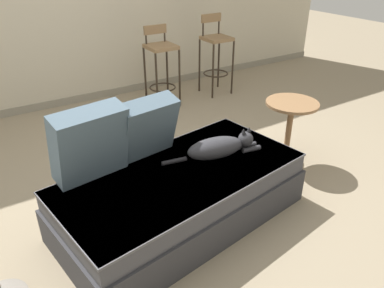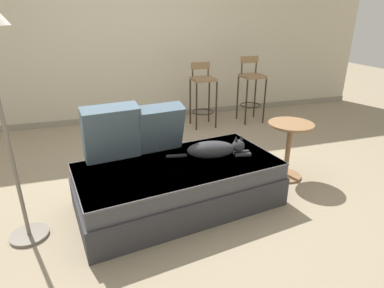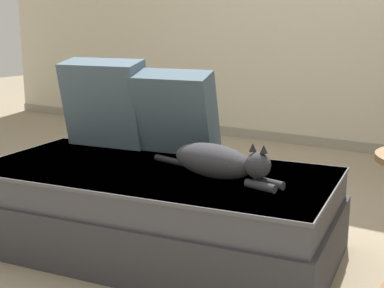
{
  "view_description": "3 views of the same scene",
  "coord_description": "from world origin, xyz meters",
  "px_view_note": "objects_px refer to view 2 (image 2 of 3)",
  "views": [
    {
      "loc": [
        -1.06,
        -2.23,
        1.76
      ],
      "look_at": [
        0.15,
        -0.3,
        0.52
      ],
      "focal_mm": 35.0,
      "sensor_mm": 36.0,
      "label": 1
    },
    {
      "loc": [
        -0.62,
        -2.75,
        1.57
      ],
      "look_at": [
        0.15,
        -0.3,
        0.52
      ],
      "focal_mm": 30.0,
      "sensor_mm": 36.0,
      "label": 2
    },
    {
      "loc": [
        1.47,
        -2.35,
        1.06
      ],
      "look_at": [
        0.15,
        -0.3,
        0.52
      ],
      "focal_mm": 50.0,
      "sensor_mm": 36.0,
      "label": 3
    }
  ],
  "objects_px": {
    "throw_pillow_corner": "(111,133)",
    "bar_stool_near_window": "(203,89)",
    "side_table": "(289,143)",
    "couch": "(179,184)",
    "throw_pillow_middle": "(159,128)",
    "bar_stool_by_doorway": "(251,85)",
    "cat": "(215,149)"
  },
  "relations": [
    {
      "from": "throw_pillow_corner",
      "to": "bar_stool_near_window",
      "type": "relative_size",
      "value": 0.54
    },
    {
      "from": "throw_pillow_corner",
      "to": "side_table",
      "type": "height_order",
      "value": "throw_pillow_corner"
    },
    {
      "from": "couch",
      "to": "throw_pillow_middle",
      "type": "xyz_separation_m",
      "value": [
        -0.09,
        0.31,
        0.42
      ]
    },
    {
      "from": "throw_pillow_corner",
      "to": "bar_stool_by_doorway",
      "type": "bearing_deg",
      "value": 38.38
    },
    {
      "from": "couch",
      "to": "throw_pillow_middle",
      "type": "relative_size",
      "value": 4.0
    },
    {
      "from": "throw_pillow_corner",
      "to": "side_table",
      "type": "distance_m",
      "value": 1.72
    },
    {
      "from": "cat",
      "to": "bar_stool_near_window",
      "type": "height_order",
      "value": "bar_stool_near_window"
    },
    {
      "from": "throw_pillow_corner",
      "to": "side_table",
      "type": "xyz_separation_m",
      "value": [
        1.7,
        -0.07,
        -0.27
      ]
    },
    {
      "from": "couch",
      "to": "throw_pillow_corner",
      "type": "bearing_deg",
      "value": 153.95
    },
    {
      "from": "bar_stool_near_window",
      "to": "throw_pillow_corner",
      "type": "bearing_deg",
      "value": -129.21
    },
    {
      "from": "side_table",
      "to": "couch",
      "type": "bearing_deg",
      "value": -171.41
    },
    {
      "from": "throw_pillow_middle",
      "to": "bar_stool_near_window",
      "type": "xyz_separation_m",
      "value": [
        1.0,
        1.68,
        -0.08
      ]
    },
    {
      "from": "couch",
      "to": "bar_stool_near_window",
      "type": "distance_m",
      "value": 2.22
    },
    {
      "from": "bar_stool_by_doorway",
      "to": "throw_pillow_middle",
      "type": "bearing_deg",
      "value": -136.67
    },
    {
      "from": "throw_pillow_middle",
      "to": "bar_stool_by_doorway",
      "type": "xyz_separation_m",
      "value": [
        1.78,
        1.68,
        -0.06
      ]
    },
    {
      "from": "throw_pillow_middle",
      "to": "bar_stool_near_window",
      "type": "bearing_deg",
      "value": 59.19
    },
    {
      "from": "bar_stool_by_doorway",
      "to": "side_table",
      "type": "relative_size",
      "value": 1.68
    },
    {
      "from": "bar_stool_near_window",
      "to": "bar_stool_by_doorway",
      "type": "relative_size",
      "value": 0.94
    },
    {
      "from": "bar_stool_near_window",
      "to": "bar_stool_by_doorway",
      "type": "height_order",
      "value": "bar_stool_by_doorway"
    },
    {
      "from": "cat",
      "to": "bar_stool_near_window",
      "type": "distance_m",
      "value": 2.05
    },
    {
      "from": "couch",
      "to": "cat",
      "type": "xyz_separation_m",
      "value": [
        0.33,
        0.03,
        0.27
      ]
    },
    {
      "from": "throw_pillow_corner",
      "to": "side_table",
      "type": "relative_size",
      "value": 0.85
    },
    {
      "from": "side_table",
      "to": "bar_stool_by_doorway",
      "type": "bearing_deg",
      "value": 74.48
    },
    {
      "from": "side_table",
      "to": "cat",
      "type": "bearing_deg",
      "value": -169.96
    },
    {
      "from": "couch",
      "to": "bar_stool_near_window",
      "type": "xyz_separation_m",
      "value": [
        0.91,
        1.99,
        0.34
      ]
    },
    {
      "from": "throw_pillow_corner",
      "to": "cat",
      "type": "relative_size",
      "value": 0.67
    },
    {
      "from": "couch",
      "to": "throw_pillow_corner",
      "type": "relative_size",
      "value": 3.65
    },
    {
      "from": "throw_pillow_middle",
      "to": "bar_stool_by_doorway",
      "type": "bearing_deg",
      "value": 43.33
    },
    {
      "from": "couch",
      "to": "throw_pillow_corner",
      "type": "height_order",
      "value": "throw_pillow_corner"
    },
    {
      "from": "cat",
      "to": "bar_stool_near_window",
      "type": "relative_size",
      "value": 0.8
    },
    {
      "from": "throw_pillow_middle",
      "to": "bar_stool_by_doorway",
      "type": "distance_m",
      "value": 2.45
    },
    {
      "from": "throw_pillow_middle",
      "to": "cat",
      "type": "relative_size",
      "value": 0.62
    }
  ]
}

